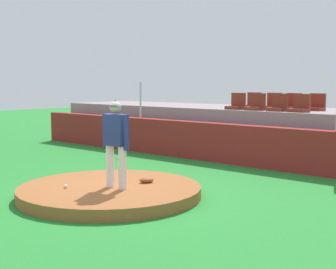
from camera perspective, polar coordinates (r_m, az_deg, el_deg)
ground_plane at (r=9.81m, az=-6.90°, el=-7.38°), size 60.00×60.00×0.00m
pitchers_mound at (r=9.79m, az=-6.91°, el=-6.73°), size 3.67×3.67×0.23m
pitcher at (r=9.39m, az=-6.21°, el=-0.32°), size 0.69×0.28×1.74m
baseball at (r=9.71m, az=-12.05°, el=-6.02°), size 0.07×0.07×0.07m
fielding_glove at (r=10.00m, az=-2.56°, el=-5.43°), size 0.32×0.36×0.11m
brick_barrier at (r=13.49m, az=9.26°, el=-1.29°), size 17.99×0.40×1.13m
fence_post_left at (r=16.00m, az=-3.28°, el=4.10°), size 0.06×0.06×1.19m
bleacher_platform at (r=15.27m, az=13.52°, el=0.16°), size 17.41×3.07×1.49m
stadium_chair_0 at (r=14.88m, az=8.13°, el=3.59°), size 0.48×0.44×0.50m
stadium_chair_1 at (r=14.48m, az=10.42°, el=3.48°), size 0.48×0.44×0.50m
stadium_chair_2 at (r=14.14m, az=12.97°, el=3.36°), size 0.48×0.44×0.50m
stadium_chair_3 at (r=13.82m, az=15.42°, el=3.24°), size 0.48×0.44×0.50m
stadium_chair_4 at (r=15.67m, az=10.00°, el=3.68°), size 0.48×0.44×0.50m
stadium_chair_5 at (r=15.26m, az=12.32°, el=3.57°), size 0.48×0.44×0.50m
stadium_chair_6 at (r=14.95m, az=14.55°, el=3.47°), size 0.48×0.44×0.50m
stadium_chair_7 at (r=14.65m, az=17.16°, el=3.34°), size 0.48×0.44×0.50m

